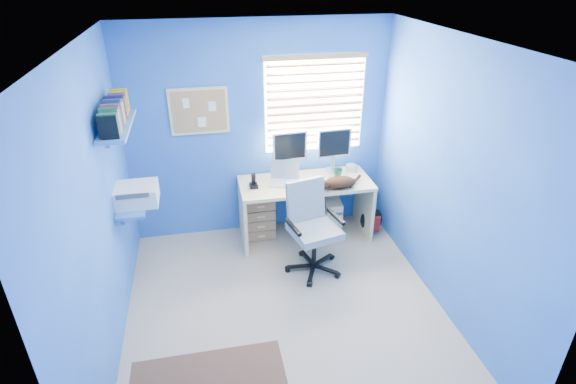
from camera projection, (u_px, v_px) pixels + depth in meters
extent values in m
cube|color=tan|center=(286.00, 311.00, 4.34)|extent=(3.00, 3.20, 0.00)
cube|color=white|center=(286.00, 42.00, 3.18)|extent=(3.00, 3.20, 0.00)
cube|color=blue|center=(259.00, 133.00, 5.15)|extent=(3.00, 0.01, 2.50)
cube|color=blue|center=(345.00, 337.00, 2.37)|extent=(3.00, 0.01, 2.50)
cube|color=blue|center=(98.00, 215.00, 3.50)|extent=(0.01, 3.20, 2.50)
cube|color=blue|center=(450.00, 181.00, 4.03)|extent=(0.01, 3.20, 2.50)
cube|color=#DFC883|center=(305.00, 210.00, 5.35)|extent=(1.52, 0.65, 0.74)
cube|color=silver|center=(284.00, 175.00, 5.09)|extent=(0.39, 0.34, 0.22)
cube|color=silver|center=(289.00, 154.00, 5.22)|extent=(0.41, 0.15, 0.54)
cube|color=silver|center=(333.00, 150.00, 5.31)|extent=(0.41, 0.14, 0.54)
cube|color=black|center=(253.00, 180.00, 5.01)|extent=(0.09, 0.11, 0.17)
imported|color=#19643B|center=(338.00, 173.00, 5.27)|extent=(0.10, 0.09, 0.10)
cylinder|color=silver|center=(351.00, 167.00, 5.44)|extent=(0.13, 0.13, 0.07)
ellipsoid|color=black|center=(340.00, 183.00, 5.01)|extent=(0.41, 0.29, 0.13)
cube|color=beige|center=(331.00, 214.00, 5.53)|extent=(0.23, 0.46, 0.45)
cube|color=tan|center=(260.00, 216.00, 5.41)|extent=(0.35, 0.28, 0.54)
cube|color=yellow|center=(324.00, 231.00, 5.38)|extent=(0.03, 0.17, 0.24)
ellipsoid|color=black|center=(371.00, 220.00, 5.54)|extent=(0.34, 0.30, 0.33)
cylinder|color=black|center=(313.00, 267.00, 4.91)|extent=(0.69, 0.69, 0.06)
cylinder|color=black|center=(314.00, 250.00, 4.80)|extent=(0.06, 0.06, 0.40)
cube|color=#949DAA|center=(315.00, 231.00, 4.69)|extent=(0.56, 0.56, 0.08)
cube|color=#949DAA|center=(306.00, 199.00, 4.75)|extent=(0.43, 0.16, 0.45)
cube|color=white|center=(315.00, 104.00, 5.12)|extent=(1.15, 0.01, 1.10)
cube|color=#BD8349|center=(315.00, 105.00, 5.09)|extent=(1.10, 0.03, 1.00)
cube|color=#DFC883|center=(199.00, 111.00, 4.88)|extent=(0.64, 0.02, 0.52)
cube|color=tan|center=(199.00, 111.00, 4.88)|extent=(0.58, 0.01, 0.46)
cube|color=#4378C3|center=(133.00, 204.00, 4.33)|extent=(0.26, 0.55, 0.03)
cube|color=silver|center=(135.00, 194.00, 4.29)|extent=(0.42, 0.34, 0.18)
cube|color=#4378C3|center=(117.00, 125.00, 3.96)|extent=(0.24, 0.90, 0.03)
cube|color=navy|center=(113.00, 112.00, 3.90)|extent=(0.15, 0.80, 0.22)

